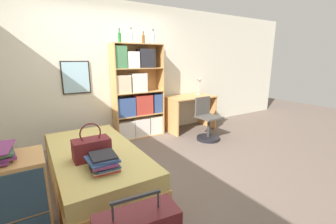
{
  "coord_description": "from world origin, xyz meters",
  "views": [
    {
      "loc": [
        -1.29,
        -2.68,
        1.55
      ],
      "look_at": [
        0.5,
        0.2,
        0.75
      ],
      "focal_mm": 24.0,
      "sensor_mm": 36.0,
      "label": 1
    }
  ],
  "objects": [
    {
      "name": "bottle_green",
      "position": [
        0.19,
        1.35,
        1.93
      ],
      "size": [
        0.06,
        0.06,
        0.24
      ],
      "color": "#1E6B2D",
      "rests_on": "bookcase"
    },
    {
      "name": "desk_lamp",
      "position": [
        2.0,
        1.27,
        1.04
      ],
      "size": [
        0.16,
        0.12,
        0.42
      ],
      "color": "#ADA89E",
      "rests_on": "desk"
    },
    {
      "name": "handbag",
      "position": [
        -0.78,
        -0.22,
        0.58
      ],
      "size": [
        0.4,
        0.22,
        0.42
      ],
      "color": "maroon",
      "rests_on": "bed"
    },
    {
      "name": "dresser",
      "position": [
        -1.57,
        -0.69,
        0.4
      ],
      "size": [
        0.64,
        0.46,
        0.8
      ],
      "color": "tan",
      "rests_on": "ground_plane"
    },
    {
      "name": "bottle_blue",
      "position": [
        0.88,
        1.38,
        1.94
      ],
      "size": [
        0.08,
        0.08,
        0.27
      ],
      "color": "#B7BCC1",
      "rests_on": "bookcase"
    },
    {
      "name": "bottle_clear",
      "position": [
        0.66,
        1.36,
        1.92
      ],
      "size": [
        0.06,
        0.06,
        0.22
      ],
      "color": "brown",
      "rests_on": "bookcase"
    },
    {
      "name": "desk_chair",
      "position": [
        1.58,
        0.5,
        0.27
      ],
      "size": [
        0.45,
        0.45,
        0.83
      ],
      "color": "black",
      "rests_on": "ground_plane"
    },
    {
      "name": "bed",
      "position": [
        -0.69,
        0.02,
        0.22
      ],
      "size": [
        0.99,
        1.99,
        0.45
      ],
      "color": "tan",
      "rests_on": "ground_plane"
    },
    {
      "name": "ground_plane",
      "position": [
        0.0,
        0.0,
        0.0
      ],
      "size": [
        14.0,
        14.0,
        0.0
      ],
      "primitive_type": "plane",
      "color": "#66564C"
    },
    {
      "name": "desk",
      "position": [
        1.68,
        1.2,
        0.52
      ],
      "size": [
        1.06,
        0.64,
        0.76
      ],
      "color": "tan",
      "rests_on": "ground_plane"
    },
    {
      "name": "book_stack_on_bed",
      "position": [
        -0.74,
        -0.55,
        0.53
      ],
      "size": [
        0.31,
        0.37,
        0.16
      ],
      "color": "#B2382D",
      "rests_on": "bed"
    },
    {
      "name": "bookcase",
      "position": [
        0.49,
        1.36,
        0.83
      ],
      "size": [
        1.0,
        0.31,
        1.83
      ],
      "color": "tan",
      "rests_on": "ground_plane"
    },
    {
      "name": "wall_back",
      "position": [
        -0.0,
        1.57,
        1.3
      ],
      "size": [
        10.0,
        0.09,
        2.6
      ],
      "color": "beige",
      "rests_on": "ground_plane"
    },
    {
      "name": "bottle_brown",
      "position": [
        0.41,
        1.34,
        1.94
      ],
      "size": [
        0.06,
        0.06,
        0.27
      ],
      "color": "#B7BCC1",
      "rests_on": "bookcase"
    }
  ]
}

